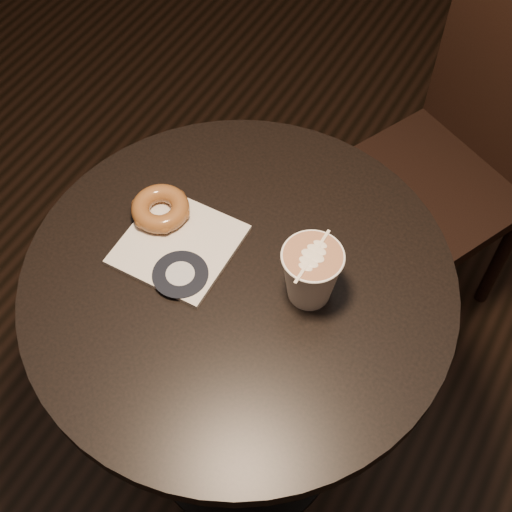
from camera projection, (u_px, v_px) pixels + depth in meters
name	position (u px, v px, depth m)	size (l,w,h in m)	color
cafe_table	(241.00, 336.00, 1.30)	(0.70, 0.70, 0.75)	black
chair	(466.00, 141.00, 1.59)	(0.50, 0.50, 0.96)	black
pastry_bag	(179.00, 245.00, 1.17)	(0.18, 0.18, 0.01)	silver
doughnut	(160.00, 209.00, 1.18)	(0.10, 0.10, 0.03)	brown
latte_cup	(311.00, 275.00, 1.07)	(0.09, 0.09, 0.11)	white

